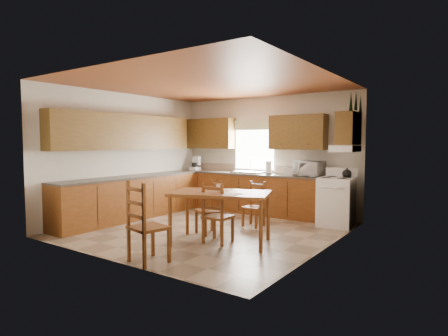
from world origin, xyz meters
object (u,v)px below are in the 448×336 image
Objects in this scene: microwave at (309,169)px; chair_near_right at (218,213)px; chair_near_left at (148,222)px; chair_far_left at (253,204)px; chair_far_right at (209,207)px; stove at (336,202)px; dining_table at (221,217)px.

microwave is 2.70m from chair_near_right.
chair_far_left is at bearing -79.42° from chair_near_left.
chair_far_right is at bearing -108.57° from chair_far_left.
microwave is 0.57× the size of chair_far_right.
microwave is (-0.69, 0.30, 0.61)m from stove.
chair_near_right is (0.19, 1.35, -0.06)m from chair_near_left.
chair_far_left is at bearing -149.37° from stove.
chair_near_left reaches higher than chair_far_right.
microwave is at bearing -88.09° from chair_near_left.
chair_far_left is at bearing 77.24° from dining_table.
chair_far_left is (-0.17, 1.35, 0.01)m from dining_table.
chair_far_right is at bearing -106.24° from microwave.
chair_far_right is (-0.36, -0.97, 0.05)m from chair_far_left.
chair_near_right reaches higher than stove.
dining_table is 1.81× the size of chair_far_left.
chair_near_left is at bearing -89.85° from chair_far_left.
chair_near_left reaches higher than stove.
stove is 1.08× the size of chair_far_left.
chair_far_left is 1.04m from chair_far_right.
chair_near_left is at bearing -120.07° from dining_table.
chair_far_right is (-0.53, 0.38, 0.06)m from dining_table.
stove is at bearing 43.24° from dining_table.
dining_table is 1.58× the size of chair_near_right.
chair_far_right is (-0.29, 1.74, -0.08)m from chair_near_left.
chair_far_left reaches higher than dining_table.
chair_near_left is 1.76m from chair_far_right.
chair_near_right reaches higher than chair_far_left.
stove is 0.95× the size of chair_near_right.
microwave is 4.04m from chair_near_left.
dining_table is at bearing -88.01° from chair_near_left.
stove is 0.84× the size of chair_near_left.
chair_near_right is 1.15× the size of chair_far_left.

